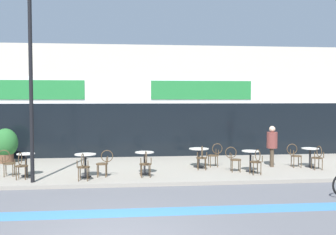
{
  "coord_description": "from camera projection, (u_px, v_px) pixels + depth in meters",
  "views": [
    {
      "loc": [
        0.33,
        -7.6,
        2.78
      ],
      "look_at": [
        1.85,
        6.44,
        2.06
      ],
      "focal_mm": 42.0,
      "sensor_mm": 36.0,
      "label": 1
    }
  ],
  "objects": [
    {
      "name": "bistro_table_2",
      "position": [
        145.0,
        158.0,
        13.66
      ],
      "size": [
        0.66,
        0.66,
        0.77
      ],
      "color": "black",
      "rests_on": "sidewalk_slab"
    },
    {
      "name": "bike_lane_stripe",
      "position": [
        112.0,
        213.0,
        9.43
      ],
      "size": [
        36.0,
        0.7,
        0.01
      ],
      "primitive_type": "cube",
      "color": "#3D7AB7",
      "rests_on": "ground"
    },
    {
      "name": "planter_pot",
      "position": [
        5.0,
        145.0,
        16.01
      ],
      "size": [
        0.98,
        0.98,
        1.4
      ],
      "color": "brown",
      "rests_on": "sidewalk_slab"
    },
    {
      "name": "bistro_table_3",
      "position": [
        199.0,
        154.0,
        15.03
      ],
      "size": [
        0.76,
        0.76,
        0.72
      ],
      "color": "black",
      "rests_on": "sidewalk_slab"
    },
    {
      "name": "cafe_chair_0_near",
      "position": [
        21.0,
        164.0,
        12.69
      ],
      "size": [
        0.4,
        0.57,
        0.9
      ],
      "rotation": [
        0.0,
        0.0,
        1.57
      ],
      "color": "#4C3823",
      "rests_on": "sidewalk_slab"
    },
    {
      "name": "cafe_chair_1_side",
      "position": [
        104.0,
        161.0,
        13.19
      ],
      "size": [
        0.59,
        0.43,
        0.9
      ],
      "rotation": [
        0.0,
        0.0,
        3.08
      ],
      "color": "#4C3823",
      "rests_on": "sidewalk_slab"
    },
    {
      "name": "sidewalk_slab",
      "position": [
        117.0,
        170.0,
        14.85
      ],
      "size": [
        40.0,
        5.5,
        0.12
      ],
      "primitive_type": "cube",
      "color": "gray",
      "rests_on": "ground"
    },
    {
      "name": "bistro_table_0",
      "position": [
        26.0,
        160.0,
        13.32
      ],
      "size": [
        0.6,
        0.6,
        0.77
      ],
      "color": "black",
      "rests_on": "sidewalk_slab"
    },
    {
      "name": "cafe_chair_4_side",
      "position": [
        233.0,
        157.0,
        14.06
      ],
      "size": [
        0.59,
        0.44,
        0.9
      ],
      "rotation": [
        0.0,
        0.0,
        -0.1
      ],
      "color": "#4C3823",
      "rests_on": "sidewalk_slab"
    },
    {
      "name": "cafe_chair_3_side",
      "position": [
        215.0,
        153.0,
        15.1
      ],
      "size": [
        0.58,
        0.42,
        0.9
      ],
      "rotation": [
        0.0,
        0.0,
        3.19
      ],
      "color": "#4C3823",
      "rests_on": "sidewalk_slab"
    },
    {
      "name": "lamp_post",
      "position": [
        31.0,
        71.0,
        12.15
      ],
      "size": [
        0.26,
        0.26,
        6.15
      ],
      "color": "black",
      "rests_on": "sidewalk_slab"
    },
    {
      "name": "cafe_chair_1_near",
      "position": [
        83.0,
        165.0,
        12.5
      ],
      "size": [
        0.43,
        0.59,
        0.9
      ],
      "rotation": [
        0.0,
        0.0,
        1.49
      ],
      "color": "#4C3823",
      "rests_on": "sidewalk_slab"
    },
    {
      "name": "cafe_chair_4_near",
      "position": [
        256.0,
        160.0,
        13.49
      ],
      "size": [
        0.44,
        0.59,
        0.9
      ],
      "rotation": [
        0.0,
        0.0,
        1.67
      ],
      "color": "#4C3823",
      "rests_on": "sidewalk_slab"
    },
    {
      "name": "bistro_table_4",
      "position": [
        250.0,
        157.0,
        14.11
      ],
      "size": [
        0.63,
        0.63,
        0.75
      ],
      "color": "black",
      "rests_on": "sidewalk_slab"
    },
    {
      "name": "cafe_chair_3_near",
      "position": [
        202.0,
        156.0,
        14.41
      ],
      "size": [
        0.44,
        0.59,
        0.9
      ],
      "rotation": [
        0.0,
        0.0,
        1.47
      ],
      "color": "#4C3823",
      "rests_on": "sidewalk_slab"
    },
    {
      "name": "pedestrian_near_end",
      "position": [
        272.0,
        143.0,
        15.11
      ],
      "size": [
        0.5,
        0.5,
        1.57
      ],
      "rotation": [
        0.0,
        0.0,
        -0.26
      ],
      "color": "#4C3D2D",
      "rests_on": "sidewalk_slab"
    },
    {
      "name": "bistro_table_1",
      "position": [
        85.0,
        161.0,
        13.12
      ],
      "size": [
        0.71,
        0.71,
        0.78
      ],
      "color": "black",
      "rests_on": "sidewalk_slab"
    },
    {
      "name": "cafe_chair_2_near",
      "position": [
        146.0,
        162.0,
        13.04
      ],
      "size": [
        0.43,
        0.59,
        0.9
      ],
      "rotation": [
        0.0,
        0.0,
        1.64
      ],
      "color": "#4C3823",
      "rests_on": "sidewalk_slab"
    },
    {
      "name": "cafe_chair_5_side",
      "position": [
        294.0,
        154.0,
        14.98
      ],
      "size": [
        0.59,
        0.43,
        0.9
      ],
      "rotation": [
        0.0,
        0.0,
        -0.07
      ],
      "color": "#4C3823",
      "rests_on": "sidewalk_slab"
    },
    {
      "name": "storefront_facade",
      "position": [
        119.0,
        102.0,
        19.4
      ],
      "size": [
        40.0,
        4.06,
        5.13
      ],
      "color": "beige",
      "rests_on": "ground"
    },
    {
      "name": "cafe_chair_0_side",
      "position": [
        7.0,
        161.0,
        13.24
      ],
      "size": [
        0.59,
        0.43,
        0.9
      ],
      "rotation": [
        0.0,
        0.0,
        0.07
      ],
      "color": "#4C3823",
      "rests_on": "sidewalk_slab"
    },
    {
      "name": "cafe_chair_5_near",
      "position": [
        318.0,
        156.0,
        14.42
      ],
      "size": [
        0.41,
        0.58,
        0.9
      ],
      "rotation": [
        0.0,
        0.0,
        1.54
      ],
      "color": "#4C3823",
      "rests_on": "sidewalk_slab"
    },
    {
      "name": "bistro_table_5",
      "position": [
        310.0,
        154.0,
        15.04
      ],
      "size": [
        0.65,
        0.65,
        0.72
      ],
      "color": "black",
      "rests_on": "sidewalk_slab"
    }
  ]
}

